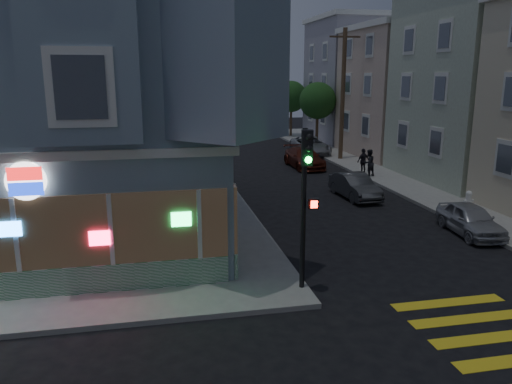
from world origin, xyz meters
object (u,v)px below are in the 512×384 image
object	(u,v)px
pedestrian_a	(369,163)
traffic_signal	(306,183)
street_tree_far	(291,97)
fire_hydrant	(468,199)
parked_car_b	(355,186)
pedestrian_b	(363,161)
parked_car_a	(470,219)
parked_car_d	(310,146)
utility_pole	(343,93)
parked_car_c	(304,158)
street_tree_near	(318,101)

from	to	relation	value
pedestrian_a	traffic_signal	size ratio (longest dim) A/B	0.35
street_tree_far	fire_hydrant	xyz separation A→B (m)	(0.39, -28.24, -3.35)
fire_hydrant	pedestrian_a	bearing A→B (deg)	99.29
parked_car_b	pedestrian_b	bearing A→B (deg)	59.20
parked_car_a	traffic_signal	xyz separation A→B (m)	(-7.88, -3.84, 2.61)
parked_car_d	fire_hydrant	world-z (taller)	parked_car_d
parked_car_b	utility_pole	bearing A→B (deg)	69.22
parked_car_a	parked_car_b	xyz separation A→B (m)	(-2.10, 6.37, 0.02)
utility_pole	parked_car_d	xyz separation A→B (m)	(-1.30, 3.04, -4.10)
pedestrian_b	parked_car_a	bearing A→B (deg)	68.31
utility_pole	parked_car_d	distance (m)	5.27
pedestrian_a	parked_car_d	size ratio (longest dim) A/B	0.32
pedestrian_b	parked_car_c	xyz separation A→B (m)	(-2.70, 3.42, -0.26)
utility_pole	traffic_signal	size ratio (longest dim) A/B	1.99
utility_pole	street_tree_near	distance (m)	6.06
pedestrian_b	traffic_signal	bearing A→B (deg)	42.42
parked_car_b	traffic_signal	distance (m)	12.02
street_tree_far	utility_pole	bearing A→B (deg)	-90.82
parked_car_d	parked_car_a	bearing A→B (deg)	-87.73
parked_car_b	traffic_signal	size ratio (longest dim) A/B	0.83
utility_pole	pedestrian_a	bearing A→B (deg)	-96.26
pedestrian_a	street_tree_near	bearing A→B (deg)	-115.08
street_tree_near	pedestrian_a	distance (m)	12.77
pedestrian_a	fire_hydrant	size ratio (longest dim) A/B	1.92
street_tree_far	pedestrian_a	world-z (taller)	street_tree_far
parked_car_b	street_tree_near	bearing A→B (deg)	74.64
pedestrian_b	traffic_signal	distance (m)	17.72
pedestrian_b	parked_car_b	world-z (taller)	pedestrian_b
parked_car_d	traffic_signal	world-z (taller)	traffic_signal
parked_car_c	parked_car_d	world-z (taller)	parked_car_d
parked_car_c	fire_hydrant	xyz separation A→B (m)	(3.99, -12.08, -0.07)
pedestrian_a	parked_car_b	size ratio (longest dim) A/B	0.43
pedestrian_a	traffic_signal	xyz separation A→B (m)	(-8.48, -14.59, 2.26)
pedestrian_b	parked_car_d	bearing A→B (deg)	-104.73
parked_car_b	street_tree_far	bearing A→B (deg)	78.50
street_tree_far	parked_car_b	xyz separation A→B (m)	(-3.60, -24.75, -3.32)
parked_car_a	parked_car_c	xyz separation A→B (m)	(-2.10, 14.96, 0.06)
pedestrian_a	parked_car_b	bearing A→B (deg)	37.38
street_tree_far	parked_car_a	world-z (taller)	street_tree_far
street_tree_far	parked_car_c	world-z (taller)	street_tree_far
parked_car_b	traffic_signal	world-z (taller)	traffic_signal
utility_pole	parked_car_d	bearing A→B (deg)	113.17
street_tree_near	traffic_signal	distance (m)	28.56
street_tree_near	street_tree_far	size ratio (longest dim) A/B	1.00
pedestrian_a	traffic_signal	bearing A→B (deg)	38.90
pedestrian_b	parked_car_a	distance (m)	11.56
pedestrian_a	pedestrian_b	bearing A→B (deg)	-110.92
parked_car_a	fire_hydrant	xyz separation A→B (m)	(1.89, 2.89, -0.01)
utility_pole	street_tree_near	bearing A→B (deg)	88.09
utility_pole	fire_hydrant	xyz separation A→B (m)	(0.59, -14.24, -4.21)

